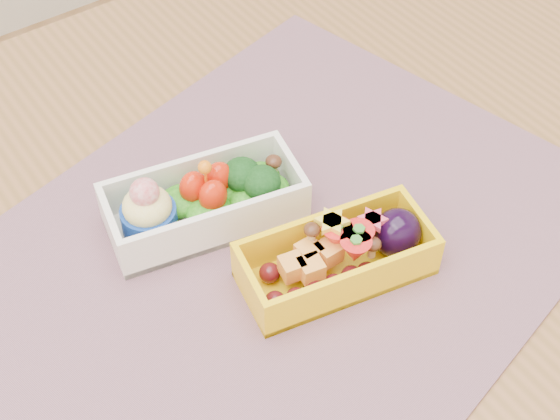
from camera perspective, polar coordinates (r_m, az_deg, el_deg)
table at (r=0.73m, az=-2.93°, el=-9.53°), size 1.20×0.80×0.75m
placemat at (r=0.66m, az=-0.28°, el=-2.78°), size 0.60×0.51×0.00m
bento_white at (r=0.66m, az=-5.41°, el=0.58°), size 0.17×0.10×0.07m
bento_yellow at (r=0.63m, az=4.28°, el=-3.24°), size 0.16×0.09×0.05m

